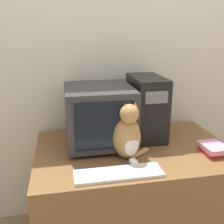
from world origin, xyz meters
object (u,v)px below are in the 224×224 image
(crt_monitor, at_px, (99,115))
(computer_tower, at_px, (146,107))
(keyboard, at_px, (119,173))
(book_stack, at_px, (213,149))
(pen, at_px, (87,171))
(cat, at_px, (128,135))

(crt_monitor, bearing_deg, computer_tower, 9.84)
(keyboard, distance_m, book_stack, 0.68)
(crt_monitor, bearing_deg, keyboard, -84.40)
(book_stack, height_order, pen, book_stack)
(crt_monitor, relative_size, book_stack, 2.60)
(book_stack, bearing_deg, keyboard, -167.63)
(crt_monitor, relative_size, pen, 3.28)
(crt_monitor, distance_m, cat, 0.29)
(keyboard, bearing_deg, pen, 157.93)
(crt_monitor, bearing_deg, cat, -60.77)
(crt_monitor, distance_m, book_stack, 0.79)
(computer_tower, distance_m, book_stack, 0.54)
(computer_tower, distance_m, keyboard, 0.63)
(cat, relative_size, pen, 2.48)
(pen, bearing_deg, cat, 24.99)
(computer_tower, xyz_separation_m, book_stack, (0.35, -0.36, -0.20))
(cat, bearing_deg, computer_tower, 44.15)
(computer_tower, distance_m, cat, 0.39)
(keyboard, xyz_separation_m, book_stack, (0.66, 0.15, 0.02))
(cat, bearing_deg, keyboard, -127.59)
(computer_tower, height_order, keyboard, computer_tower)
(crt_monitor, height_order, keyboard, crt_monitor)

